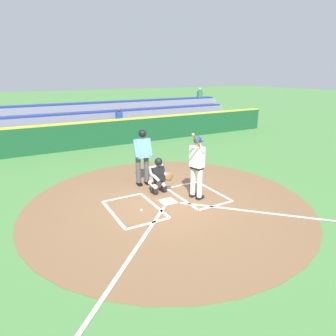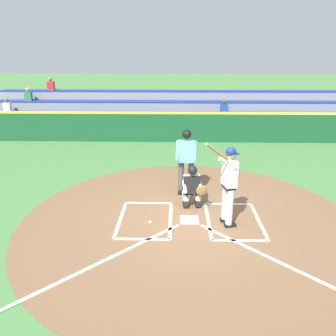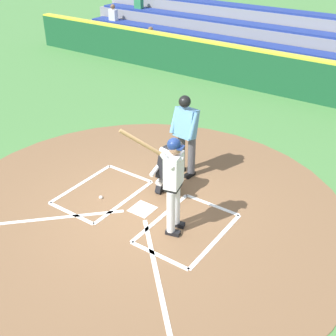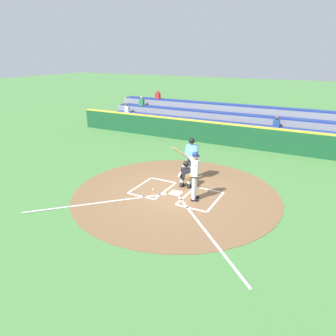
% 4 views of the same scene
% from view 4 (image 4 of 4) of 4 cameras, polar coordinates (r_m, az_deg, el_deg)
% --- Properties ---
extents(ground_plane, '(120.00, 120.00, 0.00)m').
position_cam_4_polar(ground_plane, '(12.28, 1.43, -4.62)').
color(ground_plane, '#4C8442').
extents(dirt_circle, '(8.00, 8.00, 0.01)m').
position_cam_4_polar(dirt_circle, '(12.28, 1.43, -4.59)').
color(dirt_circle, brown).
rests_on(dirt_circle, ground).
extents(home_plate_and_chalk, '(7.93, 4.91, 0.01)m').
position_cam_4_polar(home_plate_and_chalk, '(11.57, -0.54, -6.16)').
color(home_plate_and_chalk, white).
rests_on(home_plate_and_chalk, dirt_circle).
extents(batter, '(0.83, 0.89, 2.13)m').
position_cam_4_polar(batter, '(11.37, 4.85, -0.77)').
color(batter, white).
rests_on(batter, ground).
extents(catcher, '(0.63, 0.61, 1.13)m').
position_cam_4_polar(catcher, '(12.63, 3.35, -1.02)').
color(catcher, black).
rests_on(catcher, ground).
extents(plate_umpire, '(0.60, 0.44, 1.86)m').
position_cam_4_polar(plate_umpire, '(13.26, 4.39, 2.23)').
color(plate_umpire, '#4C4C51').
rests_on(plate_umpire, ground).
extents(baseball, '(0.07, 0.07, 0.07)m').
position_cam_4_polar(baseball, '(12.52, -2.74, -3.95)').
color(baseball, white).
rests_on(baseball, ground).
extents(backstop_wall, '(22.00, 0.36, 1.31)m').
position_cam_4_polar(backstop_wall, '(18.72, 11.88, 5.86)').
color(backstop_wall, '#19512D').
rests_on(backstop_wall, ground).
extents(bleacher_stand, '(20.00, 3.40, 2.55)m').
position_cam_4_polar(bleacher_stand, '(21.25, 13.99, 7.53)').
color(bleacher_stand, gray).
rests_on(bleacher_stand, ground).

